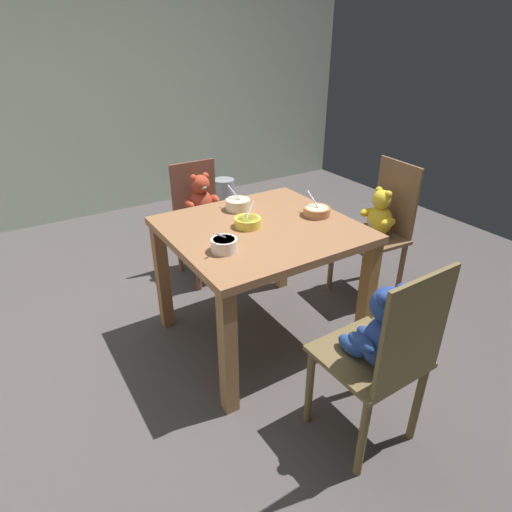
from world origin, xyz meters
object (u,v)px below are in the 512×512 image
at_px(teddy_chair_far_center, 202,208).
at_px(metal_pail, 224,191).
at_px(porridge_bowl_yellow_center, 248,222).
at_px(dining_table, 261,245).
at_px(porridge_bowl_white_near_left, 224,245).
at_px(teddy_chair_near_right, 378,224).
at_px(porridge_bowl_terracotta_near_right, 317,211).
at_px(porridge_bowl_cream_far_center, 238,204).
at_px(teddy_chair_near_front, 382,342).

xyz_separation_m(teddy_chair_far_center, metal_pail, (0.85, 1.27, -0.39)).
bearing_deg(teddy_chair_far_center, porridge_bowl_yellow_center, -8.21).
xyz_separation_m(dining_table, porridge_bowl_white_near_left, (-0.30, -0.15, 0.15)).
distance_m(dining_table, porridge_bowl_white_near_left, 0.37).
bearing_deg(teddy_chair_near_right, porridge_bowl_white_near_left, 11.79).
xyz_separation_m(porridge_bowl_terracotta_near_right, porridge_bowl_yellow_center, (-0.41, 0.07, 0.00)).
bearing_deg(dining_table, porridge_bowl_white_near_left, -153.62).
height_order(teddy_chair_far_center, porridge_bowl_terracotta_near_right, porridge_bowl_terracotta_near_right).
bearing_deg(porridge_bowl_white_near_left, dining_table, 26.38).
relative_size(dining_table, porridge_bowl_white_near_left, 7.64).
bearing_deg(metal_pail, dining_table, -113.01).
height_order(teddy_chair_near_right, porridge_bowl_white_near_left, teddy_chair_near_right).
height_order(teddy_chair_far_center, porridge_bowl_yellow_center, porridge_bowl_yellow_center).
height_order(porridge_bowl_white_near_left, metal_pail, porridge_bowl_white_near_left).
bearing_deg(porridge_bowl_yellow_center, metal_pail, 65.26).
bearing_deg(porridge_bowl_cream_far_center, teddy_chair_near_right, -16.72).
bearing_deg(porridge_bowl_cream_far_center, porridge_bowl_terracotta_near_right, -43.38).
xyz_separation_m(porridge_bowl_white_near_left, porridge_bowl_yellow_center, (0.24, 0.19, -0.01)).
distance_m(teddy_chair_far_center, porridge_bowl_white_near_left, 1.12).
bearing_deg(metal_pail, porridge_bowl_terracotta_near_right, -104.43).
bearing_deg(teddy_chair_near_right, dining_table, 4.84).
height_order(teddy_chair_near_right, teddy_chair_near_front, teddy_chair_near_right).
height_order(porridge_bowl_terracotta_near_right, metal_pail, porridge_bowl_terracotta_near_right).
relative_size(dining_table, teddy_chair_near_right, 1.06).
bearing_deg(teddy_chair_near_front, metal_pail, -17.53).
distance_m(teddy_chair_near_front, porridge_bowl_cream_far_center, 1.18).
distance_m(dining_table, porridge_bowl_yellow_center, 0.16).
height_order(dining_table, porridge_bowl_cream_far_center, porridge_bowl_cream_far_center).
bearing_deg(porridge_bowl_cream_far_center, porridge_bowl_white_near_left, -127.01).
bearing_deg(metal_pail, teddy_chair_far_center, -123.76).
distance_m(dining_table, teddy_chair_far_center, 0.89).
xyz_separation_m(porridge_bowl_white_near_left, porridge_bowl_cream_far_center, (0.32, 0.43, -0.00)).
bearing_deg(dining_table, porridge_bowl_cream_far_center, 86.41).
bearing_deg(porridge_bowl_white_near_left, metal_pail, 62.12).
relative_size(teddy_chair_far_center, porridge_bowl_cream_far_center, 5.47).
height_order(teddy_chair_near_right, porridge_bowl_cream_far_center, teddy_chair_near_right).
bearing_deg(dining_table, porridge_bowl_yellow_center, 150.66).
bearing_deg(teddy_chair_far_center, teddy_chair_near_right, 44.55).
bearing_deg(metal_pail, porridge_bowl_yellow_center, -114.74).
xyz_separation_m(dining_table, porridge_bowl_yellow_center, (-0.06, 0.03, 0.14)).
bearing_deg(porridge_bowl_yellow_center, teddy_chair_far_center, 81.40).
xyz_separation_m(dining_table, metal_pail, (0.91, 2.15, -0.49)).
relative_size(teddy_chair_far_center, porridge_bowl_white_near_left, 6.50).
relative_size(dining_table, teddy_chair_near_front, 1.06).
xyz_separation_m(teddy_chair_far_center, porridge_bowl_cream_far_center, (-0.05, -0.61, 0.24)).
relative_size(teddy_chair_near_right, porridge_bowl_cream_far_center, 6.09).
relative_size(porridge_bowl_terracotta_near_right, porridge_bowl_yellow_center, 1.14).
relative_size(teddy_chair_near_right, teddy_chair_far_center, 1.11).
xyz_separation_m(dining_table, teddy_chair_far_center, (0.07, 0.88, -0.09)).
distance_m(teddy_chair_near_front, porridge_bowl_terracotta_near_right, 0.94).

